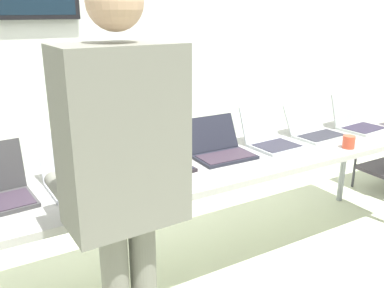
{
  "coord_description": "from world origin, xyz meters",
  "views": [
    {
      "loc": [
        -1.2,
        -2.0,
        1.63
      ],
      "look_at": [
        0.01,
        0.06,
        0.85
      ],
      "focal_mm": 38.81,
      "sensor_mm": 36.0,
      "label": 1
    }
  ],
  "objects_px": {
    "laptop_station_4": "(269,137)",
    "laptop_station_5": "(314,129)",
    "laptop_station_6": "(356,121)",
    "workbench": "(195,172)",
    "coffee_mug": "(349,142)",
    "laptop_station_2": "(157,160)",
    "person": "(123,168)",
    "laptop_station_1": "(76,174)",
    "laptop_station_3": "(220,148)"
  },
  "relations": [
    {
      "from": "workbench",
      "to": "laptop_station_1",
      "type": "distance_m",
      "value": 0.71
    },
    {
      "from": "laptop_station_1",
      "to": "person",
      "type": "distance_m",
      "value": 0.73
    },
    {
      "from": "laptop_station_2",
      "to": "laptop_station_6",
      "type": "xyz_separation_m",
      "value": [
        1.73,
        0.0,
        0.01
      ]
    },
    {
      "from": "laptop_station_4",
      "to": "laptop_station_5",
      "type": "distance_m",
      "value": 0.44
    },
    {
      "from": "person",
      "to": "laptop_station_4",
      "type": "bearing_deg",
      "value": 27.58
    },
    {
      "from": "workbench",
      "to": "laptop_station_5",
      "type": "distance_m",
      "value": 1.07
    },
    {
      "from": "laptop_station_1",
      "to": "laptop_station_4",
      "type": "xyz_separation_m",
      "value": [
        1.32,
        0.0,
        -0.0
      ]
    },
    {
      "from": "workbench",
      "to": "coffee_mug",
      "type": "relative_size",
      "value": 41.27
    },
    {
      "from": "laptop_station_1",
      "to": "laptop_station_2",
      "type": "bearing_deg",
      "value": -1.15
    },
    {
      "from": "laptop_station_3",
      "to": "laptop_station_6",
      "type": "height_order",
      "value": "laptop_station_6"
    },
    {
      "from": "laptop_station_6",
      "to": "laptop_station_1",
      "type": "bearing_deg",
      "value": 179.78
    },
    {
      "from": "laptop_station_1",
      "to": "laptop_station_6",
      "type": "xyz_separation_m",
      "value": [
        2.19,
        -0.01,
        -0.0
      ]
    },
    {
      "from": "laptop_station_4",
      "to": "person",
      "type": "relative_size",
      "value": 0.21
    },
    {
      "from": "laptop_station_3",
      "to": "coffee_mug",
      "type": "relative_size",
      "value": 4.37
    },
    {
      "from": "laptop_station_3",
      "to": "person",
      "type": "relative_size",
      "value": 0.21
    },
    {
      "from": "laptop_station_4",
      "to": "laptop_station_6",
      "type": "relative_size",
      "value": 1.01
    },
    {
      "from": "laptop_station_3",
      "to": "coffee_mug",
      "type": "bearing_deg",
      "value": -20.35
    },
    {
      "from": "laptop_station_2",
      "to": "workbench",
      "type": "bearing_deg",
      "value": -12.51
    },
    {
      "from": "laptop_station_1",
      "to": "laptop_station_3",
      "type": "bearing_deg",
      "value": -0.01
    },
    {
      "from": "laptop_station_6",
      "to": "coffee_mug",
      "type": "xyz_separation_m",
      "value": [
        -0.44,
        -0.3,
        -0.02
      ]
    },
    {
      "from": "laptop_station_1",
      "to": "laptop_station_5",
      "type": "xyz_separation_m",
      "value": [
        1.76,
        0.02,
        -0.01
      ]
    },
    {
      "from": "laptop_station_6",
      "to": "coffee_mug",
      "type": "distance_m",
      "value": 0.54
    },
    {
      "from": "laptop_station_5",
      "to": "coffee_mug",
      "type": "relative_size",
      "value": 4.38
    },
    {
      "from": "workbench",
      "to": "laptop_station_6",
      "type": "relative_size",
      "value": 9.76
    },
    {
      "from": "laptop_station_2",
      "to": "coffee_mug",
      "type": "relative_size",
      "value": 4.34
    },
    {
      "from": "laptop_station_1",
      "to": "laptop_station_3",
      "type": "relative_size",
      "value": 0.98
    },
    {
      "from": "workbench",
      "to": "laptop_station_3",
      "type": "relative_size",
      "value": 9.44
    },
    {
      "from": "laptop_station_5",
      "to": "person",
      "type": "height_order",
      "value": "person"
    },
    {
      "from": "laptop_station_4",
      "to": "coffee_mug",
      "type": "xyz_separation_m",
      "value": [
        0.43,
        -0.31,
        -0.02
      ]
    },
    {
      "from": "person",
      "to": "laptop_station_5",
      "type": "bearing_deg",
      "value": 21.76
    },
    {
      "from": "laptop_station_1",
      "to": "laptop_station_6",
      "type": "bearing_deg",
      "value": -0.22
    },
    {
      "from": "laptop_station_4",
      "to": "laptop_station_2",
      "type": "bearing_deg",
      "value": -179.11
    },
    {
      "from": "workbench",
      "to": "laptop_station_5",
      "type": "relative_size",
      "value": 9.42
    },
    {
      "from": "laptop_station_2",
      "to": "laptop_station_4",
      "type": "height_order",
      "value": "laptop_station_4"
    },
    {
      "from": "workbench",
      "to": "person",
      "type": "distance_m",
      "value": 1.0
    },
    {
      "from": "laptop_station_2",
      "to": "laptop_station_1",
      "type": "bearing_deg",
      "value": 178.85
    },
    {
      "from": "laptop_station_1",
      "to": "laptop_station_3",
      "type": "distance_m",
      "value": 0.91
    },
    {
      "from": "workbench",
      "to": "person",
      "type": "height_order",
      "value": "person"
    },
    {
      "from": "laptop_station_2",
      "to": "laptop_station_4",
      "type": "relative_size",
      "value": 1.01
    },
    {
      "from": "laptop_station_6",
      "to": "coffee_mug",
      "type": "bearing_deg",
      "value": -145.72
    },
    {
      "from": "workbench",
      "to": "laptop_station_5",
      "type": "height_order",
      "value": "laptop_station_5"
    },
    {
      "from": "laptop_station_1",
      "to": "coffee_mug",
      "type": "relative_size",
      "value": 4.29
    },
    {
      "from": "laptop_station_6",
      "to": "person",
      "type": "relative_size",
      "value": 0.21
    },
    {
      "from": "workbench",
      "to": "laptop_station_6",
      "type": "xyz_separation_m",
      "value": [
        1.5,
        0.05,
        0.11
      ]
    },
    {
      "from": "laptop_station_2",
      "to": "laptop_station_5",
      "type": "xyz_separation_m",
      "value": [
        1.29,
        0.03,
        -0.0
      ]
    },
    {
      "from": "laptop_station_1",
      "to": "coffee_mug",
      "type": "height_order",
      "value": "laptop_station_1"
    },
    {
      "from": "laptop_station_5",
      "to": "laptop_station_6",
      "type": "height_order",
      "value": "laptop_station_6"
    },
    {
      "from": "coffee_mug",
      "to": "workbench",
      "type": "bearing_deg",
      "value": 166.65
    },
    {
      "from": "laptop_station_2",
      "to": "laptop_station_5",
      "type": "height_order",
      "value": "laptop_station_2"
    },
    {
      "from": "workbench",
      "to": "person",
      "type": "relative_size",
      "value": 2.01
    }
  ]
}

